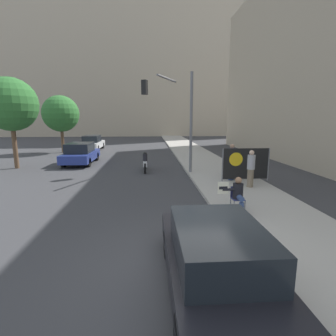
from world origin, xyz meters
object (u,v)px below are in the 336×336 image
object	(u,v)px
jogger_on_sidewalk	(251,168)
parked_car_curbside	(216,260)
traffic_light_pole	(173,106)
car_on_road_midblock	(92,143)
street_tree_midblock	(61,114)
street_tree_near_curb	(10,105)
motorcycle_on_road	(145,163)
seated_protester	(238,194)
protest_banner	(245,164)
car_on_road_nearest	(81,153)
pedestrian_behind	(232,162)

from	to	relation	value
jogger_on_sidewalk	parked_car_curbside	world-z (taller)	jogger_on_sidewalk
traffic_light_pole	jogger_on_sidewalk	bearing A→B (deg)	-52.07
car_on_road_midblock	street_tree_midblock	size ratio (longest dim) A/B	0.89
traffic_light_pole	street_tree_near_curb	bearing A→B (deg)	167.88
motorcycle_on_road	car_on_road_midblock	bearing A→B (deg)	115.95
seated_protester	car_on_road_midblock	size ratio (longest dim) A/B	0.24
car_on_road_midblock	traffic_light_pole	bearing A→B (deg)	-59.05
jogger_on_sidewalk	protest_banner	size ratio (longest dim) A/B	0.71
parked_car_curbside	street_tree_midblock	world-z (taller)	street_tree_midblock
traffic_light_pole	parked_car_curbside	xyz separation A→B (m)	(-0.20, -11.14, -3.23)
seated_protester	car_on_road_nearest	bearing A→B (deg)	138.97
protest_banner	street_tree_midblock	world-z (taller)	street_tree_midblock
parked_car_curbside	street_tree_near_curb	distance (m)	16.91
protest_banner	traffic_light_pole	size ratio (longest dim) A/B	0.43
car_on_road_nearest	seated_protester	bearing A→B (deg)	-54.10
parked_car_curbside	street_tree_midblock	distance (m)	23.62
jogger_on_sidewalk	car_on_road_nearest	size ratio (longest dim) A/B	0.37
motorcycle_on_road	street_tree_midblock	distance (m)	12.97
pedestrian_behind	parked_car_curbside	world-z (taller)	pedestrian_behind
protest_banner	motorcycle_on_road	size ratio (longest dim) A/B	1.14
car_on_road_midblock	motorcycle_on_road	bearing A→B (deg)	-64.05
seated_protester	street_tree_midblock	distance (m)	20.98
seated_protester	car_on_road_midblock	bearing A→B (deg)	127.57
seated_protester	protest_banner	xyz separation A→B (m)	(1.82, 4.29, 0.25)
jogger_on_sidewalk	street_tree_near_curb	xyz separation A→B (m)	(-13.26, 6.25, 3.08)
motorcycle_on_road	parked_car_curbside	bearing A→B (deg)	-82.90
car_on_road_midblock	jogger_on_sidewalk	bearing A→B (deg)	-57.18
protest_banner	car_on_road_midblock	distance (m)	18.38
pedestrian_behind	protest_banner	world-z (taller)	pedestrian_behind
parked_car_curbside	street_tree_near_curb	bearing A→B (deg)	126.61
car_on_road_nearest	street_tree_near_curb	xyz separation A→B (m)	(-3.76, -1.50, 3.33)
motorcycle_on_road	street_tree_near_curb	size ratio (longest dim) A/B	0.36
car_on_road_nearest	motorcycle_on_road	bearing A→B (deg)	-33.33
car_on_road_nearest	car_on_road_midblock	distance (m)	8.48
jogger_on_sidewalk	street_tree_midblock	xyz separation A→B (m)	(-12.85, 14.39, 2.66)
motorcycle_on_road	street_tree_midblock	bearing A→B (deg)	129.51
car_on_road_nearest	street_tree_near_curb	distance (m)	5.24
street_tree_near_curb	street_tree_midblock	distance (m)	8.16
jogger_on_sidewalk	motorcycle_on_road	world-z (taller)	jogger_on_sidewalk
motorcycle_on_road	street_tree_near_curb	world-z (taller)	street_tree_near_curb
car_on_road_nearest	street_tree_midblock	size ratio (longest dim) A/B	0.84
seated_protester	car_on_road_midblock	xyz separation A→B (m)	(-8.80, 19.30, -0.01)
parked_car_curbside	car_on_road_nearest	distance (m)	16.02
traffic_light_pole	parked_car_curbside	world-z (taller)	traffic_light_pole
car_on_road_midblock	motorcycle_on_road	world-z (taller)	car_on_road_midblock
jogger_on_sidewalk	car_on_road_midblock	distance (m)	19.25
seated_protester	street_tree_near_curb	xyz separation A→B (m)	(-11.62, 9.36, 3.32)
protest_banner	motorcycle_on_road	xyz separation A→B (m)	(-5.02, 3.51, -0.48)
car_on_road_midblock	street_tree_near_curb	xyz separation A→B (m)	(-2.83, -9.93, 3.33)
protest_banner	traffic_light_pole	xyz separation A→B (m)	(-3.36, 2.91, 2.93)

